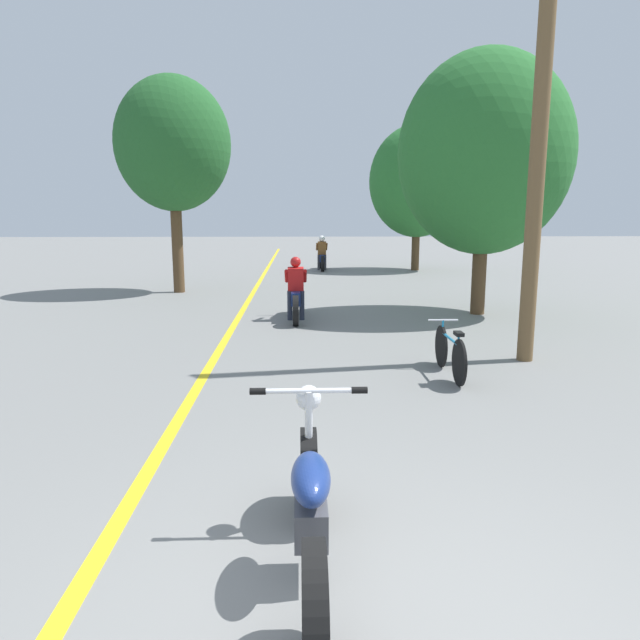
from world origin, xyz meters
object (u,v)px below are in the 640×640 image
Objects in this scene: bicycle_parked at (450,352)px; utility_pole at (541,106)px; roadside_tree_right_far at (417,181)px; motorcycle_rider_far at (322,257)px; roadside_tree_right_near at (485,154)px; roadside_tree_left at (173,145)px; motorcycle_foreground at (311,510)px; motorcycle_rider_lead at (296,296)px.

utility_pole is at bearing 30.55° from bicycle_parked.
roadside_tree_right_far is 4.92m from motorcycle_rider_far.
roadside_tree_left reaches higher than roadside_tree_right_near.
motorcycle_foreground is (-4.04, -9.55, -3.11)m from roadside_tree_right_near.
utility_pole is at bearing -80.47° from motorcycle_rider_far.
motorcycle_foreground is at bearing -112.92° from roadside_tree_right_near.
utility_pole is 15.74m from motorcycle_rider_far.
utility_pole is 3.40× the size of motorcycle_foreground.
motorcycle_rider_lead reaches higher than bicycle_parked.
roadside_tree_left is 11.43m from bicycle_parked.
utility_pole reaches higher than roadside_tree_right_near.
roadside_tree_right_far is 2.90× the size of motorcycle_rider_far.
motorcycle_foreground is 8.96m from motorcycle_rider_lead.
motorcycle_foreground is (-4.77, -20.26, -3.15)m from roadside_tree_right_far.
roadside_tree_left is 3.02× the size of motorcycle_rider_far.
roadside_tree_left is at bearing 130.20° from utility_pole.
utility_pole reaches higher than motorcycle_rider_lead.
motorcycle_foreground is 1.08× the size of motorcycle_rider_far.
motorcycle_rider_far is (-2.55, 15.19, -3.24)m from utility_pole.
motorcycle_rider_far reaches higher than motorcycle_rider_lead.
roadside_tree_right_far is 0.96× the size of roadside_tree_left.
motorcycle_rider_far is at bearing 99.53° from utility_pole.
motorcycle_rider_far reaches higher than motorcycle_foreground.
roadside_tree_left is at bearing -123.26° from motorcycle_rider_far.
roadside_tree_right_near is 8.67m from roadside_tree_left.
roadside_tree_right_far is 12.69m from motorcycle_rider_lead.
roadside_tree_left is at bearing 121.59° from bicycle_parked.
roadside_tree_left is 3.83× the size of bicycle_parked.
motorcycle_foreground is (-3.45, -5.28, -3.35)m from utility_pole.
utility_pole is 15.03m from roadside_tree_right_far.
roadside_tree_left is (-8.36, -6.64, 0.60)m from roadside_tree_right_far.
roadside_tree_right_near is 2.65× the size of motorcycle_foreground.
roadside_tree_left is at bearing -141.52° from roadside_tree_right_far.
motorcycle_foreground is at bearing -75.24° from roadside_tree_left.
utility_pole reaches higher than roadside_tree_right_far.
utility_pole reaches higher than motorcycle_foreground.
roadside_tree_right_near is 10.73m from roadside_tree_right_far.
motorcycle_foreground is at bearing -92.53° from motorcycle_rider_far.
bicycle_parked is (-1.99, -5.10, -3.21)m from roadside_tree_right_near.
roadside_tree_right_far is 2.69× the size of motorcycle_foreground.
roadside_tree_right_far is at bearing 38.48° from roadside_tree_left.
motorcycle_foreground reaches higher than bicycle_parked.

